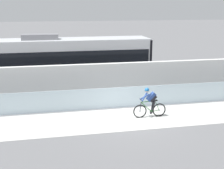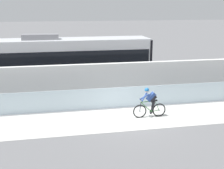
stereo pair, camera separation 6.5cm
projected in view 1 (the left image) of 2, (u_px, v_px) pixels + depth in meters
name	position (u px, v px, depth m)	size (l,w,h in m)	color
ground_plane	(132.00, 118.00, 15.91)	(200.00, 200.00, 0.00)	slate
bike_path_deck	(132.00, 118.00, 15.91)	(32.00, 3.20, 0.01)	beige
glass_parapet	(124.00, 97.00, 17.52)	(32.00, 0.05, 1.19)	silver
concrete_barrier_wall	(117.00, 81.00, 19.09)	(32.00, 0.36, 2.25)	silver
tram_rail_near	(109.00, 88.00, 21.73)	(32.00, 0.08, 0.01)	#595654
tram_rail_far	(106.00, 83.00, 23.09)	(32.00, 0.08, 0.01)	#595654
tram	(70.00, 61.00, 21.41)	(11.06, 2.54, 3.81)	silver
cyclist_on_bike	(150.00, 103.00, 15.90)	(1.77, 0.58, 1.61)	black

